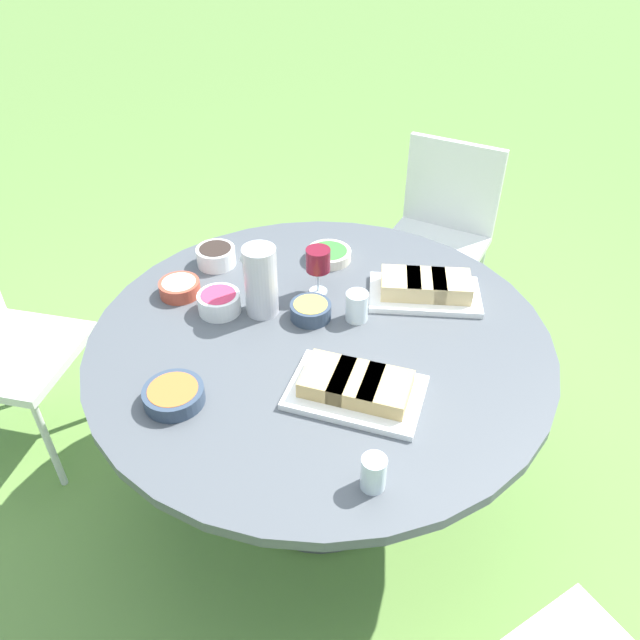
{
  "coord_description": "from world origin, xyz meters",
  "views": [
    {
      "loc": [
        0.3,
        1.44,
        1.96
      ],
      "look_at": [
        0.0,
        0.0,
        0.81
      ],
      "focal_mm": 35.0,
      "sensor_mm": 36.0,
      "label": 1
    }
  ],
  "objects_px": {
    "dining_table": "(320,360)",
    "chair_near_right": "(440,226)",
    "water_pitcher": "(261,281)",
    "wine_glass": "(318,261)"
  },
  "relations": [
    {
      "from": "water_pitcher",
      "to": "wine_glass",
      "type": "height_order",
      "value": "water_pitcher"
    },
    {
      "from": "chair_near_right",
      "to": "wine_glass",
      "type": "relative_size",
      "value": 5.35
    },
    {
      "from": "dining_table",
      "to": "wine_glass",
      "type": "bearing_deg",
      "value": -100.42
    },
    {
      "from": "chair_near_right",
      "to": "water_pitcher",
      "type": "height_order",
      "value": "water_pitcher"
    },
    {
      "from": "dining_table",
      "to": "chair_near_right",
      "type": "xyz_separation_m",
      "value": [
        -0.76,
        -0.92,
        -0.12
      ]
    },
    {
      "from": "chair_near_right",
      "to": "water_pitcher",
      "type": "relative_size",
      "value": 3.8
    },
    {
      "from": "chair_near_right",
      "to": "water_pitcher",
      "type": "bearing_deg",
      "value": 39.65
    },
    {
      "from": "dining_table",
      "to": "chair_near_right",
      "type": "relative_size",
      "value": 1.59
    },
    {
      "from": "dining_table",
      "to": "water_pitcher",
      "type": "relative_size",
      "value": 6.05
    },
    {
      "from": "water_pitcher",
      "to": "dining_table",
      "type": "bearing_deg",
      "value": 134.27
    }
  ]
}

